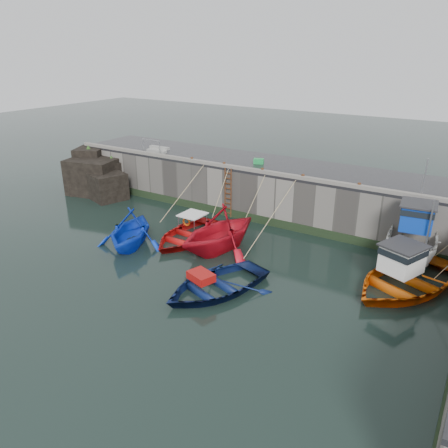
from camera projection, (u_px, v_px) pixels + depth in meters
The scene contains 24 objects.
ground at pixel (149, 293), 19.37m from camera, with size 120.00×120.00×0.00m, color black.
quay_back at pixel (275, 189), 28.62m from camera, with size 30.00×5.00×3.00m, color slate.
road_back at pixel (276, 166), 28.03m from camera, with size 30.00×5.00×0.16m, color black.
kerb_back at pixel (259, 171), 26.12m from camera, with size 30.00×0.30×0.20m, color slate.
algae_back at pixel (256, 219), 27.09m from camera, with size 30.00×0.08×0.50m, color black.
rock_outcrop at pixel (97, 176), 32.42m from camera, with size 5.85×4.24×3.41m.
ladder at pixel (228, 193), 27.54m from camera, with size 0.51×0.08×3.20m.
boat_near_white at pixel (131, 245), 24.09m from camera, with size 3.89×4.50×2.37m, color #0D36CD.
boat_near_white_rope at pixel (182, 219), 27.68m from camera, with size 0.04×4.89×3.10m, color tan, non-canonical shape.
boat_near_blue at pixel (188, 239), 24.80m from camera, with size 3.69×5.17×1.07m, color #B6100F.
boat_near_blue_rope at pixel (220, 220), 27.49m from camera, with size 0.04×3.20×3.10m, color tan, non-canonical shape.
boat_near_blacktrim at pixel (219, 249), 23.60m from camera, with size 4.53×5.25×2.77m, color red.
boat_near_blacktrim_rope at pixel (250, 228), 26.35m from camera, with size 0.04×3.29×3.10m, color tan, non-canonical shape.
boat_near_navy at pixel (216, 290), 19.61m from camera, with size 3.76×5.27×1.09m, color #0B1946.
boat_near_navy_rope at pixel (269, 247), 23.81m from camera, with size 0.04×6.28×3.10m, color tan, non-canonical shape.
boat_far_white at pixel (412, 245), 21.61m from camera, with size 3.06×6.61×5.47m.
boat_far_orange at pixel (405, 279), 19.69m from camera, with size 6.68×7.69×4.33m.
fish_crate at pixel (259, 161), 28.10m from camera, with size 0.64×0.37×0.33m, color #1A9342.
railing at pixel (158, 149), 31.25m from camera, with size 1.60×1.05×1.00m.
bollard_a at pixel (192, 159), 28.64m from camera, with size 0.18×0.18×0.28m, color #3F1E0F.
bollard_b at pixel (224, 164), 27.41m from camera, with size 0.18×0.18×0.28m, color #3F1E0F.
bollard_c at pixel (262, 170), 26.08m from camera, with size 0.18×0.18×0.28m, color #3F1E0F.
bollard_d at pixel (303, 177), 24.80m from camera, with size 0.18×0.18×0.28m, color #3F1E0F.
bollard_e at pixel (359, 185), 23.22m from camera, with size 0.18×0.18×0.28m, color #3F1E0F.
Camera 1 is at (11.75, -12.47, 10.10)m, focal length 35.00 mm.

